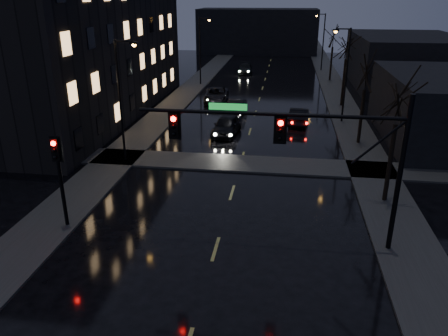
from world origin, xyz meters
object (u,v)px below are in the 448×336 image
(oncoming_car_a, at_px, (227,125))
(oncoming_car_b, at_px, (235,108))
(oncoming_car_d, at_px, (245,68))
(oncoming_car_c, at_px, (217,95))
(lead_car, at_px, (299,116))

(oncoming_car_a, height_order, oncoming_car_b, oncoming_car_a)
(oncoming_car_b, height_order, oncoming_car_d, oncoming_car_b)
(oncoming_car_c, height_order, lead_car, oncoming_car_c)
(oncoming_car_b, relative_size, oncoming_car_d, 0.90)
(oncoming_car_a, bearing_deg, lead_car, 40.00)
(oncoming_car_a, xyz_separation_m, oncoming_car_d, (-1.25, 29.19, -0.08))
(oncoming_car_b, relative_size, lead_car, 0.99)
(oncoming_car_a, height_order, oncoming_car_d, oncoming_car_a)
(oncoming_car_d, distance_m, lead_car, 26.24)
(oncoming_car_b, bearing_deg, oncoming_car_d, 97.82)
(oncoming_car_b, distance_m, oncoming_car_d, 23.16)
(oncoming_car_a, bearing_deg, oncoming_car_b, 96.02)
(oncoming_car_c, bearing_deg, lead_car, -46.59)
(oncoming_car_d, bearing_deg, oncoming_car_b, -91.16)
(oncoming_car_b, bearing_deg, oncoming_car_a, -85.29)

